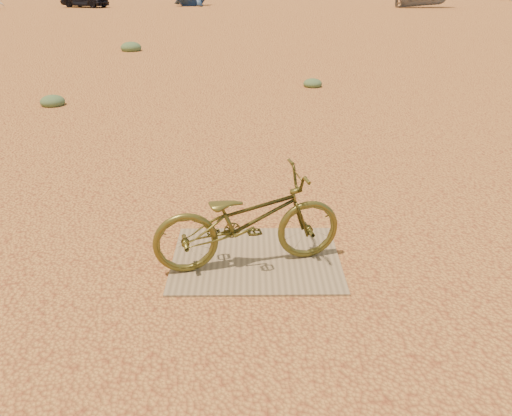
{
  "coord_description": "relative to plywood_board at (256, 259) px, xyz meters",
  "views": [
    {
      "loc": [
        0.27,
        -4.81,
        2.62
      ],
      "look_at": [
        0.31,
        -0.49,
        0.58
      ],
      "focal_mm": 35.0,
      "sensor_mm": 36.0,
      "label": 1
    }
  ],
  "objects": [
    {
      "name": "kale_b",
      "position": [
        1.52,
        8.36,
        -0.01
      ],
      "size": [
        0.47,
        0.47,
        0.26
      ],
      "primitive_type": "ellipsoid",
      "color": "#51724B",
      "rests_on": "ground"
    },
    {
      "name": "bicycle",
      "position": [
        -0.08,
        -0.1,
        0.49
      ],
      "size": [
        1.91,
        1.02,
        0.95
      ],
      "primitive_type": "imported",
      "rotation": [
        0.0,
        0.0,
        1.79
      ],
      "color": "#514E1E",
      "rests_on": "plywood_board"
    },
    {
      "name": "ground",
      "position": [
        -0.31,
        0.49,
        -0.01
      ],
      "size": [
        120.0,
        120.0,
        0.0
      ],
      "primitive_type": "plane",
      "color": "#C78C43",
      "rests_on": "ground"
    },
    {
      "name": "kale_a",
      "position": [
        -4.34,
        6.48,
        -0.01
      ],
      "size": [
        0.52,
        0.52,
        0.29
      ],
      "primitive_type": "ellipsoid",
      "color": "#51724B",
      "rests_on": "ground"
    },
    {
      "name": "plywood_board",
      "position": [
        0.0,
        0.0,
        0.0
      ],
      "size": [
        1.67,
        1.28,
        0.02
      ],
      "primitive_type": "cube",
      "color": "#877657",
      "rests_on": "ground"
    },
    {
      "name": "kale_c",
      "position": [
        -4.42,
        14.73,
        -0.01
      ],
      "size": [
        0.75,
        0.75,
        0.41
      ],
      "primitive_type": "ellipsoid",
      "color": "#51724B",
      "rests_on": "ground"
    }
  ]
}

